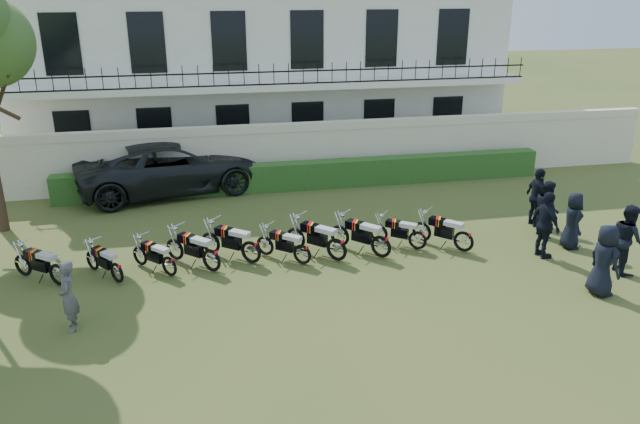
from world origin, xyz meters
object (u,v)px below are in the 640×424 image
at_px(inspector, 68,296).
at_px(officer_2, 546,225).
at_px(motorcycle_3, 211,255).
at_px(motorcycle_8, 418,236).
at_px(motorcycle_9, 464,237).
at_px(motorcycle_7, 381,241).
at_px(motorcycle_5, 302,250).
at_px(motorcycle_6, 337,244).
at_px(motorcycle_2, 169,262).
at_px(officer_1, 627,239).
at_px(officer_4, 547,209).
at_px(motorcycle_1, 116,268).
at_px(officer_0, 604,260).
at_px(officer_3, 573,220).
at_px(suv, 172,167).
at_px(motorcycle_0, 57,269).
at_px(motorcycle_4, 251,247).
at_px(officer_5, 537,197).

distance_m(inspector, officer_2, 12.31).
height_order(motorcycle_3, motorcycle_8, motorcycle_3).
height_order(motorcycle_9, inspector, inspector).
bearing_deg(motorcycle_7, motorcycle_8, -27.60).
distance_m(motorcycle_5, motorcycle_8, 3.42).
bearing_deg(motorcycle_6, motorcycle_2, 136.14).
distance_m(motorcycle_2, officer_1, 11.96).
bearing_deg(motorcycle_7, motorcycle_2, 136.93).
bearing_deg(officer_4, motorcycle_9, 116.29).
relative_size(motorcycle_1, officer_4, 0.80).
xyz_separation_m(officer_0, officer_1, (1.38, 1.03, 0.02)).
height_order(motorcycle_2, officer_4, officer_4).
relative_size(motorcycle_7, motorcycle_9, 1.07).
relative_size(inspector, officer_3, 0.98).
relative_size(motorcycle_3, motorcycle_6, 0.96).
relative_size(suv, officer_0, 3.70).
bearing_deg(inspector, motorcycle_9, 94.15).
bearing_deg(officer_2, motorcycle_2, 79.97).
relative_size(motorcycle_8, officer_3, 0.86).
distance_m(motorcycle_0, motorcycle_3, 3.82).
distance_m(motorcycle_6, motorcycle_8, 2.46).
xyz_separation_m(motorcycle_2, motorcycle_4, (2.16, 0.37, 0.07)).
bearing_deg(motorcycle_3, motorcycle_5, -46.49).
height_order(motorcycle_1, officer_5, officer_5).
height_order(suv, officer_1, suv).
xyz_separation_m(officer_1, officer_2, (-1.60, 1.26, 0.02)).
bearing_deg(inspector, motorcycle_5, 104.30).
bearing_deg(motorcycle_9, motorcycle_8, 117.11).
relative_size(motorcycle_4, officer_0, 0.88).
bearing_deg(motorcycle_7, motorcycle_1, 137.86).
xyz_separation_m(motorcycle_1, officer_0, (11.68, -2.99, 0.48)).
bearing_deg(inspector, officer_5, 97.58).
height_order(motorcycle_1, motorcycle_3, motorcycle_3).
bearing_deg(suv, motorcycle_3, 176.68).
xyz_separation_m(motorcycle_6, officer_2, (5.69, -0.86, 0.44)).
relative_size(motorcycle_8, officer_2, 0.75).
relative_size(motorcycle_9, suv, 0.21).
bearing_deg(motorcycle_6, motorcycle_3, 135.30).
height_order(motorcycle_9, suv, suv).
relative_size(motorcycle_1, officer_2, 0.72).
relative_size(motorcycle_0, officer_4, 0.88).
bearing_deg(officer_4, officer_1, -152.33).
xyz_separation_m(inspector, officer_0, (12.45, -0.86, 0.09)).
bearing_deg(motorcycle_3, motorcycle_9, -46.76).
bearing_deg(motorcycle_7, motorcycle_6, 135.14).
distance_m(motorcycle_2, suv, 7.21).
xyz_separation_m(motorcycle_6, officer_3, (6.81, -0.41, 0.32)).
bearing_deg(motorcycle_4, motorcycle_8, -51.08).
bearing_deg(officer_1, motorcycle_4, 84.17).
height_order(motorcycle_5, inspector, inspector).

